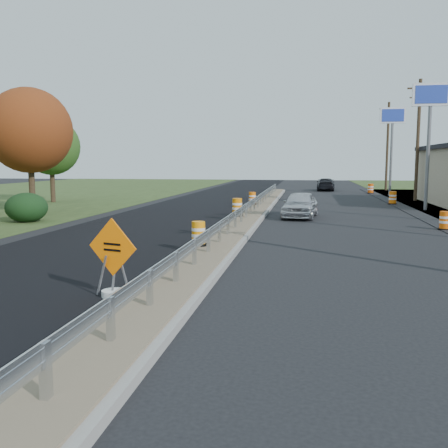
% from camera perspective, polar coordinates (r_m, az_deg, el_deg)
% --- Properties ---
extents(ground, '(140.00, 140.00, 0.00)m').
position_cam_1_polar(ground, '(17.75, -0.52, -2.77)').
color(ground, black).
rests_on(ground, ground).
extents(milled_overlay, '(7.20, 120.00, 0.01)m').
position_cam_1_polar(milled_overlay, '(28.39, -5.81, 0.91)').
color(milled_overlay, black).
rests_on(milled_overlay, ground).
extents(median, '(1.60, 55.00, 0.23)m').
position_cam_1_polar(median, '(25.58, 2.56, 0.50)').
color(median, gray).
rests_on(median, ground).
extents(guardrail, '(0.10, 46.15, 0.72)m').
position_cam_1_polar(guardrail, '(26.51, 2.83, 2.06)').
color(guardrail, silver).
rests_on(guardrail, median).
extents(pylon_sign_mid, '(2.20, 0.30, 7.90)m').
position_cam_1_polar(pylon_sign_mid, '(34.24, 22.51, 12.31)').
color(pylon_sign_mid, slate).
rests_on(pylon_sign_mid, ground).
extents(pylon_sign_north, '(2.20, 0.30, 7.90)m').
position_cam_1_polar(pylon_sign_north, '(47.95, 18.69, 10.81)').
color(pylon_sign_north, slate).
rests_on(pylon_sign_north, ground).
extents(utility_pole_nmid, '(1.90, 0.26, 9.40)m').
position_cam_1_polar(utility_pole_nmid, '(42.14, 21.29, 9.17)').
color(utility_pole_nmid, '#473523').
rests_on(utility_pole_nmid, ground).
extents(utility_pole_north, '(1.90, 0.26, 9.40)m').
position_cam_1_polar(utility_pole_north, '(56.90, 18.18, 8.63)').
color(utility_pole_north, '#473523').
rests_on(utility_pole_north, ground).
extents(hedge_north, '(2.09, 2.09, 1.52)m').
position_cam_1_polar(hedge_north, '(27.23, -21.64, 1.78)').
color(hedge_north, black).
rests_on(hedge_north, ground).
extents(tree_near_red, '(4.95, 4.95, 7.35)m').
position_cam_1_polar(tree_near_red, '(31.65, -21.36, 9.90)').
color(tree_near_red, '#473523').
rests_on(tree_near_red, ground).
extents(tree_near_back, '(4.29, 4.29, 6.37)m').
position_cam_1_polar(tree_near_back, '(40.05, -19.16, 8.36)').
color(tree_near_back, '#473523').
rests_on(tree_near_back, ground).
extents(caution_sign, '(1.26, 0.54, 1.80)m').
position_cam_1_polar(caution_sign, '(11.58, -12.54, -5.95)').
color(caution_sign, white).
rests_on(caution_sign, ground).
extents(barrel_median_near, '(0.56, 0.56, 0.83)m').
position_cam_1_polar(barrel_median_near, '(16.83, -2.94, -1.16)').
color(barrel_median_near, black).
rests_on(barrel_median_near, median).
extents(barrel_median_mid, '(0.64, 0.64, 0.94)m').
position_cam_1_polar(barrel_median_mid, '(26.14, 1.52, 1.89)').
color(barrel_median_mid, black).
rests_on(barrel_median_mid, median).
extents(barrel_median_far, '(0.57, 0.57, 0.83)m').
position_cam_1_polar(barrel_median_far, '(33.43, 3.25, 2.93)').
color(barrel_median_far, black).
rests_on(barrel_median_far, median).
extents(barrel_shoulder_near, '(0.57, 0.57, 0.84)m').
position_cam_1_polar(barrel_shoulder_near, '(24.55, 23.92, 0.31)').
color(barrel_shoulder_near, black).
rests_on(barrel_shoulder_near, ground).
extents(barrel_shoulder_mid, '(0.65, 0.65, 0.95)m').
position_cam_1_polar(barrel_shoulder_mid, '(38.19, 18.71, 2.82)').
color(barrel_shoulder_mid, black).
rests_on(barrel_shoulder_mid, ground).
extents(barrel_shoulder_far, '(0.66, 0.66, 0.96)m').
position_cam_1_polar(barrel_shoulder_far, '(50.84, 16.41, 3.87)').
color(barrel_shoulder_far, black).
rests_on(barrel_shoulder_far, ground).
extents(car_silver, '(2.16, 4.40, 1.44)m').
position_cam_1_polar(car_silver, '(27.83, 8.71, 2.22)').
color(car_silver, silver).
rests_on(car_silver, ground).
extents(car_dark_far, '(1.99, 4.63, 1.33)m').
position_cam_1_polar(car_dark_far, '(55.01, 11.54, 4.45)').
color(car_dark_far, black).
rests_on(car_dark_far, ground).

